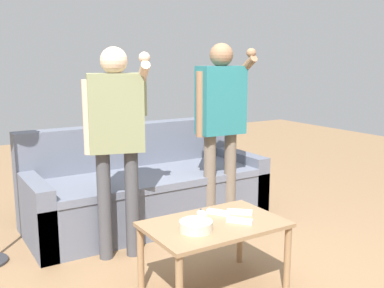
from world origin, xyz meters
name	(u,v)px	position (x,y,z in m)	size (l,w,h in m)	color
ground_plane	(225,287)	(0.00, 0.00, 0.00)	(12.00, 12.00, 0.00)	#93704C
couch	(146,189)	(0.10, 1.39, 0.30)	(2.13, 0.87, 0.87)	slate
coffee_table	(214,232)	(-0.09, 0.01, 0.40)	(0.86, 0.56, 0.46)	#997551
snack_bowl	(196,226)	(-0.26, -0.05, 0.49)	(0.20, 0.20, 0.06)	beige
game_remote_nunchuk	(202,214)	(-0.10, 0.13, 0.48)	(0.06, 0.09, 0.05)	white
player_left	(116,129)	(-0.41, 0.80, 0.98)	(0.45, 0.40, 1.55)	#47474C
player_right	(221,114)	(0.60, 0.92, 1.01)	(0.47, 0.34, 1.60)	#756656
game_remote_wand_near	(240,212)	(0.14, 0.05, 0.47)	(0.15, 0.14, 0.03)	white
game_remote_wand_far	(219,212)	(0.02, 0.11, 0.47)	(0.12, 0.16, 0.03)	white
game_remote_wand_spare	(240,221)	(0.04, -0.08, 0.47)	(0.13, 0.15, 0.03)	white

